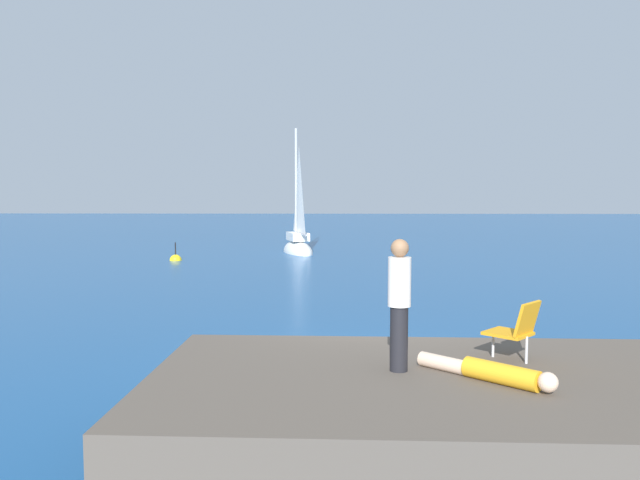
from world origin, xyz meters
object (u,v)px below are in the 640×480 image
at_px(person_standing, 399,301).
at_px(sailboat_near, 298,245).
at_px(person_sunbather, 491,372).
at_px(marker_buoy, 176,260).
at_px(beach_chair, 516,328).

bearing_deg(person_standing, sailboat_near, -165.12).
xyz_separation_m(person_sunbather, person_standing, (-1.02, 0.42, 0.75)).
distance_m(sailboat_near, marker_buoy, 6.76).
relative_size(sailboat_near, person_standing, 4.46).
bearing_deg(beach_chair, marker_buoy, -22.25).
relative_size(person_sunbather, person_standing, 0.85).
bearing_deg(beach_chair, person_standing, 59.28).
xyz_separation_m(beach_chair, marker_buoy, (-9.85, 21.23, -1.50)).
distance_m(person_standing, beach_chair, 1.68).
bearing_deg(sailboat_near, person_sunbather, 171.34).
height_order(sailboat_near, person_sunbather, sailboat_near).
distance_m(person_sunbather, marker_buoy, 24.01).
bearing_deg(person_sunbather, person_standing, 20.88).
xyz_separation_m(person_standing, marker_buoy, (-8.30, 21.69, -1.92)).
distance_m(sailboat_near, person_standing, 25.70).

